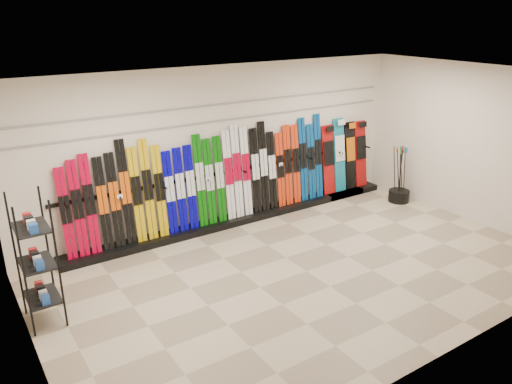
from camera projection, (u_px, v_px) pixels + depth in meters
floor at (307, 271)px, 7.93m from camera, size 8.00×8.00×0.00m
back_wall at (226, 146)px, 9.37m from camera, size 8.00×0.00×8.00m
left_wall at (20, 249)px, 5.35m from camera, size 0.00×5.00×5.00m
right_wall at (474, 144)px, 9.48m from camera, size 0.00×5.00×5.00m
ceiling at (314, 80)px, 6.90m from camera, size 8.00×8.00×0.00m
ski_rack_base at (243, 218)px, 9.81m from camera, size 8.00×0.40×0.12m
skis at (211, 180)px, 9.21m from camera, size 5.37×0.25×1.81m
snowboards at (345, 156)px, 10.99m from camera, size 1.26×0.25×1.59m
accessory_rack at (37, 261)px, 6.39m from camera, size 0.40×0.60×1.77m
pole_bin at (399, 196)px, 10.78m from camera, size 0.44×0.44×0.25m
ski_poles at (400, 174)px, 10.63m from camera, size 0.32×0.30×1.18m
slatwall_rail_0 at (226, 120)px, 9.18m from camera, size 7.60×0.02×0.03m
slatwall_rail_1 at (226, 104)px, 9.08m from camera, size 7.60×0.02×0.03m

